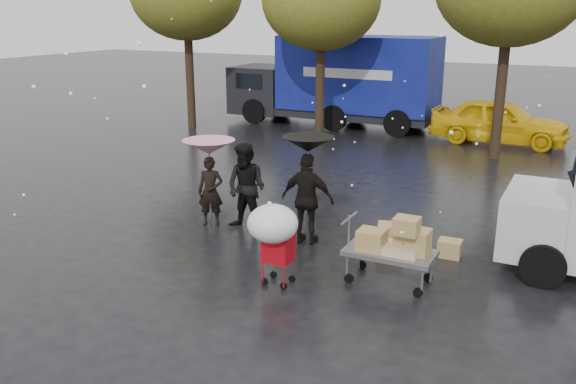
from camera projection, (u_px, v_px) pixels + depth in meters
The scene contains 12 objects.
ground at pixel (272, 254), 11.65m from camera, with size 90.00×90.00×0.00m, color black.
person_pink at pixel (211, 192), 13.02m from camera, with size 0.55×0.36×1.51m, color black.
person_middle at pixel (246, 188), 12.68m from camera, with size 0.90×0.70×1.86m, color black.
person_black at pixel (308, 199), 11.97m from camera, with size 1.07×0.45×1.83m, color black.
umbrella_pink at pixel (209, 147), 12.74m from camera, with size 1.11×1.11×1.88m.
umbrella_black at pixel (308, 144), 11.65m from camera, with size 1.01×1.01×2.17m.
vendor_cart at pixel (395, 244), 10.20m from camera, with size 1.52×0.80×1.27m.
shopping_cart at pixel (274, 228), 9.97m from camera, with size 0.84×0.84×1.46m.
blue_truck at pixel (338, 81), 23.97m from camera, with size 8.30×2.60×3.50m.
box_ground_near at pixel (391, 236), 11.90m from camera, with size 0.53×0.43×0.48m, color olive.
box_ground_far at pixel (450, 248), 11.49m from camera, with size 0.43×0.33×0.33m, color olive.
yellow_taxi at pixel (499, 121), 20.97m from camera, with size 1.85×4.59×1.56m, color yellow.
Camera 1 is at (5.16, -9.50, 4.51)m, focal length 38.00 mm.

